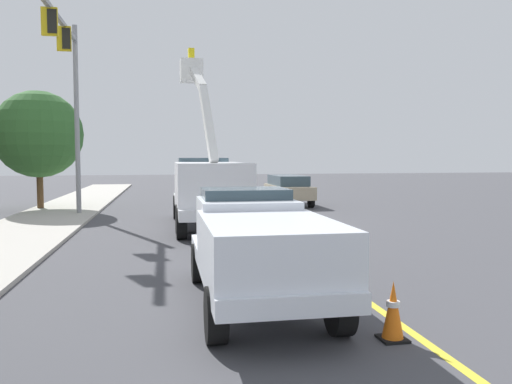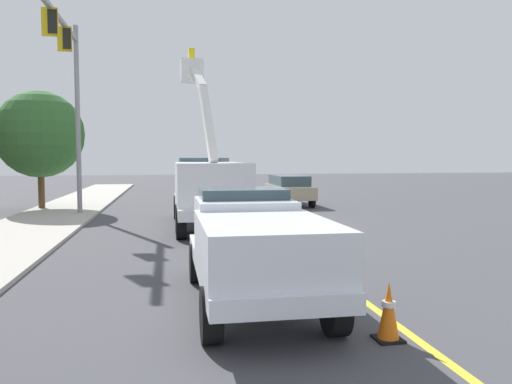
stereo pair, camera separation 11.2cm
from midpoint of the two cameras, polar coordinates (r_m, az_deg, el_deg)
ground at (r=20.82m, az=0.34°, el=-3.55°), size 120.00×120.00×0.00m
sidewalk_far_side at (r=21.09m, az=-23.68°, el=-3.63°), size 60.07×5.07×0.12m
lane_centre_stripe at (r=20.82m, az=0.34°, el=-3.54°), size 49.99×1.38×0.01m
utility_bucket_truck at (r=19.85m, az=-5.33°, el=0.74°), size 8.26×2.75×7.16m
service_pickup_truck at (r=9.30m, az=0.12°, el=-5.94°), size 5.65×2.30×2.06m
passing_minivan at (r=28.73m, az=3.88°, el=0.45°), size 4.85×2.05×1.69m
traffic_cone_leading at (r=7.93m, az=15.14°, el=-12.88°), size 0.40×0.40×0.89m
traffic_cone_mid_front at (r=12.62m, az=6.49°, el=-6.75°), size 0.40×0.40×0.77m
traffic_cone_mid_rear at (r=17.94m, az=1.16°, el=-3.55°), size 0.40×0.40×0.76m
traffic_cone_trailing at (r=23.55m, az=-1.47°, el=-1.76°), size 0.40×0.40×0.77m
traffic_signal_mast at (r=23.41m, az=-20.15°, el=11.88°), size 6.71×0.63×8.75m
street_tree_right at (r=28.12m, az=-23.11°, el=5.99°), size 4.42×4.42×6.09m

